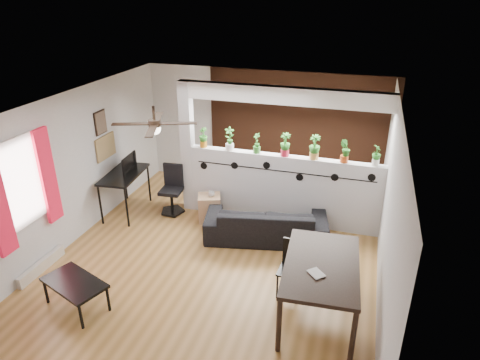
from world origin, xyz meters
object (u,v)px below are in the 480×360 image
(potted_plant_5, at_px, (345,151))
(office_chair, at_px, (172,192))
(potted_plant_1, at_px, (230,138))
(potted_plant_2, at_px, (257,142))
(sofa, at_px, (266,223))
(coffee_table, at_px, (74,284))
(ceiling_fan, at_px, (155,125))
(computer_desk, at_px, (124,177))
(cube_shelf, at_px, (209,208))
(folding_chair, at_px, (292,263))
(cup, at_px, (211,194))
(potted_plant_4, at_px, (315,146))
(potted_plant_6, at_px, (377,155))
(dining_table, at_px, (321,269))
(potted_plant_3, at_px, (285,144))
(potted_plant_0, at_px, (203,137))

(potted_plant_5, height_order, office_chair, potted_plant_5)
(potted_plant_1, height_order, potted_plant_2, potted_plant_1)
(sofa, bearing_deg, coffee_table, 38.48)
(potted_plant_2, bearing_deg, ceiling_fan, -120.81)
(ceiling_fan, xyz_separation_m, potted_plant_5, (2.65, 1.80, -0.75))
(potted_plant_1, bearing_deg, coffee_table, -110.49)
(sofa, xyz_separation_m, computer_desk, (-2.90, 0.15, 0.46))
(potted_plant_1, relative_size, potted_plant_2, 1.16)
(ceiling_fan, xyz_separation_m, cube_shelf, (0.25, 1.42, -2.06))
(sofa, height_order, folding_chair, folding_chair)
(cup, distance_m, office_chair, 0.88)
(potted_plant_2, xyz_separation_m, office_chair, (-1.64, -0.28, -1.12))
(potted_plant_1, relative_size, potted_plant_4, 1.00)
(computer_desk, bearing_deg, potted_plant_5, 7.71)
(potted_plant_6, xyz_separation_m, cup, (-2.88, -0.38, -0.98))
(sofa, relative_size, dining_table, 1.25)
(potted_plant_6, xyz_separation_m, cube_shelf, (-2.93, -0.38, -1.29))
(potted_plant_3, xyz_separation_m, sofa, (-0.15, -0.71, -1.28))
(potted_plant_5, xyz_separation_m, coffee_table, (-3.32, -3.25, -1.18))
(potted_plant_2, xyz_separation_m, potted_plant_3, (0.53, 0.00, 0.02))
(potted_plant_5, height_order, cube_shelf, potted_plant_5)
(cup, bearing_deg, potted_plant_5, 9.11)
(potted_plant_1, bearing_deg, ceiling_fan, -106.89)
(cup, bearing_deg, potted_plant_4, 11.67)
(potted_plant_1, height_order, office_chair, potted_plant_1)
(folding_chair, bearing_deg, potted_plant_6, 63.33)
(cube_shelf, xyz_separation_m, computer_desk, (-1.70, -0.18, 0.50))
(potted_plant_6, bearing_deg, dining_table, -103.10)
(potted_plant_4, bearing_deg, computer_desk, -171.17)
(potted_plant_1, distance_m, potted_plant_5, 2.11)
(potted_plant_0, height_order, coffee_table, potted_plant_0)
(potted_plant_1, height_order, folding_chair, potted_plant_1)
(office_chair, xyz_separation_m, folding_chair, (2.73, -1.75, 0.08))
(cube_shelf, xyz_separation_m, dining_table, (2.36, -2.06, 0.51))
(potted_plant_2, height_order, potted_plant_6, potted_plant_2)
(potted_plant_0, bearing_deg, cup, -53.53)
(potted_plant_3, height_order, potted_plant_5, potted_plant_3)
(potted_plant_0, relative_size, sofa, 0.19)
(ceiling_fan, relative_size, coffee_table, 1.14)
(computer_desk, bearing_deg, ceiling_fan, -40.64)
(folding_chair, bearing_deg, potted_plant_5, 76.35)
(office_chair, bearing_deg, potted_plant_1, 14.15)
(potted_plant_0, height_order, cube_shelf, potted_plant_0)
(potted_plant_2, relative_size, office_chair, 0.39)
(potted_plant_4, distance_m, cube_shelf, 2.33)
(potted_plant_3, distance_m, dining_table, 2.76)
(potted_plant_6, distance_m, sofa, 2.24)
(potted_plant_4, bearing_deg, potted_plant_2, 180.00)
(ceiling_fan, relative_size, office_chair, 1.23)
(potted_plant_5, bearing_deg, coffee_table, -135.63)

